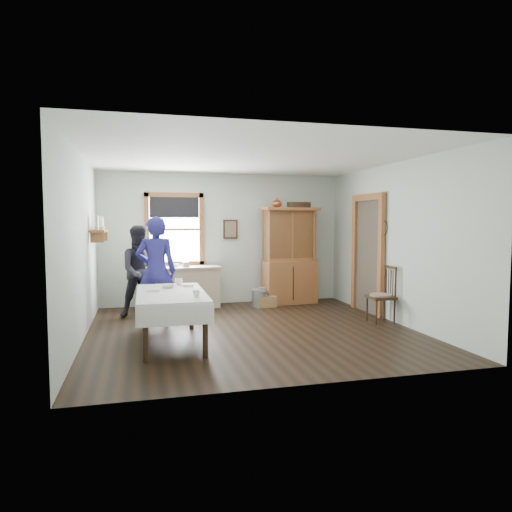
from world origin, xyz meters
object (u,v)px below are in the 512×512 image
work_counter (183,287)px  figure_dark (142,274)px  spindle_chair (381,294)px  china_hutch (290,256)px  pail (260,299)px  woman_blue (156,275)px  wicker_basket (266,301)px  dining_table (171,318)px

work_counter → figure_dark: bearing=-146.3°
spindle_chair → china_hutch: bearing=113.6°
pail → woman_blue: bearing=-151.8°
work_counter → pail: bearing=-15.0°
work_counter → spindle_chair: (3.11, -2.17, 0.07)m
pail → china_hutch: bearing=21.6°
pail → wicker_basket: pail is taller
china_hutch → pail: bearing=-163.1°
woman_blue → work_counter: bearing=-107.8°
wicker_basket → pail: bearing=174.1°
work_counter → woman_blue: bearing=-116.1°
dining_table → pail: bearing=51.1°
wicker_basket → figure_dark: size_ratio=0.24×
figure_dark → china_hutch: bearing=1.6°
spindle_chair → work_counter: bearing=146.2°
work_counter → china_hutch: china_hutch is taller
spindle_chair → wicker_basket: spindle_chair is taller
dining_table → figure_dark: (-0.39, 2.02, 0.40)m
pail → woman_blue: size_ratio=0.20×
china_hutch → spindle_chair: size_ratio=2.07×
wicker_basket → spindle_chair: bearing=-51.4°
china_hutch → dining_table: 3.77m
dining_table → woman_blue: bearing=97.4°
work_counter → figure_dark: figure_dark is taller
spindle_chair → woman_blue: 3.78m
china_hutch → woman_blue: 3.11m
pail → work_counter: bearing=169.0°
woman_blue → figure_dark: woman_blue is taller
dining_table → wicker_basket: size_ratio=4.92×
work_counter → pail: 1.54m
work_counter → woman_blue: 1.56m
dining_table → pail: dining_table is taller
dining_table → wicker_basket: 3.10m
woman_blue → figure_dark: 0.81m
china_hutch → pail: size_ratio=5.99×
pail → figure_dark: bearing=-171.9°
spindle_chair → wicker_basket: 2.42m
spindle_chair → woman_blue: bearing=169.1°
dining_table → woman_blue: woman_blue is taller
work_counter → pail: (1.49, -0.29, -0.24)m
pail → wicker_basket: size_ratio=0.90×
pail → figure_dark: figure_dark is taller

